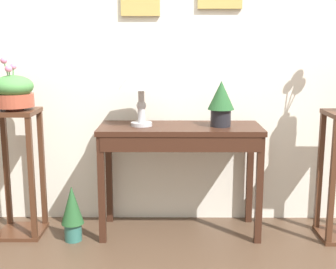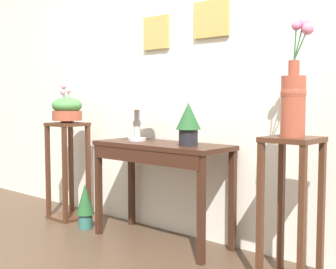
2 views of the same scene
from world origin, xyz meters
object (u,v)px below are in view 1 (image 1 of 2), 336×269
at_px(pedestal_stand_left, 18,173).
at_px(planter_bowl_wide_left, 13,91).
at_px(potted_plant_on_console, 221,101).
at_px(potted_plant_floor, 72,211).
at_px(console_table, 180,143).
at_px(table_lamp, 141,76).

bearing_deg(pedestal_stand_left, planter_bowl_wide_left, -148.37).
distance_m(potted_plant_on_console, potted_plant_floor, 1.25).
distance_m(potted_plant_on_console, pedestal_stand_left, 1.48).
relative_size(console_table, pedestal_stand_left, 1.25).
bearing_deg(planter_bowl_wide_left, console_table, 1.29).
height_order(table_lamp, potted_plant_on_console, table_lamp).
distance_m(console_table, table_lamp, 0.53).
distance_m(pedestal_stand_left, potted_plant_floor, 0.47).
xyz_separation_m(table_lamp, potted_plant_floor, (-0.47, -0.16, -0.90)).
xyz_separation_m(pedestal_stand_left, planter_bowl_wide_left, (-0.00, -0.00, 0.57)).
distance_m(table_lamp, planter_bowl_wide_left, 0.86).
bearing_deg(potted_plant_on_console, console_table, -178.67).
distance_m(console_table, potted_plant_on_console, 0.40).
bearing_deg(pedestal_stand_left, console_table, 1.28).
relative_size(pedestal_stand_left, planter_bowl_wide_left, 2.55).
distance_m(table_lamp, pedestal_stand_left, 1.09).
distance_m(table_lamp, potted_plant_on_console, 0.57).
bearing_deg(console_table, planter_bowl_wide_left, -178.71).
relative_size(console_table, potted_plant_on_console, 3.59).
height_order(potted_plant_on_console, planter_bowl_wide_left, planter_bowl_wide_left).
distance_m(console_table, potted_plant_floor, 0.87).
distance_m(table_lamp, potted_plant_floor, 1.03).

